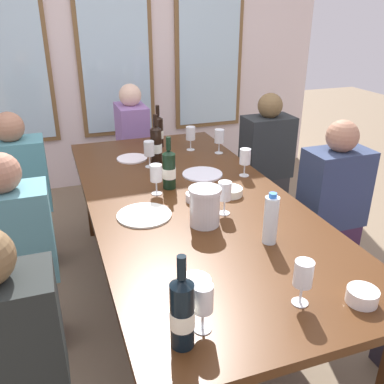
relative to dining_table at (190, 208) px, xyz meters
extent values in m
plane|color=#7B6850|center=(0.00, 0.00, -0.68)|extent=(12.00, 12.00, 0.00)
cube|color=silver|center=(0.00, 2.21, 0.77)|extent=(4.29, 0.06, 2.90)
cube|color=brown|center=(-0.95, 2.17, 0.77)|extent=(0.72, 0.03, 1.88)
cube|color=silver|center=(-0.95, 2.15, 0.77)|extent=(0.64, 0.01, 1.80)
cube|color=brown|center=(0.00, 2.17, 0.77)|extent=(0.72, 0.03, 1.88)
cube|color=silver|center=(0.00, 2.15, 0.77)|extent=(0.64, 0.01, 1.80)
cube|color=brown|center=(0.95, 2.17, 0.77)|extent=(0.72, 0.03, 1.88)
cube|color=silver|center=(0.95, 2.15, 0.77)|extent=(0.64, 0.01, 1.80)
cube|color=#462711|center=(0.00, 0.00, 0.04)|extent=(1.09, 2.40, 0.04)
cube|color=#462711|center=(-0.45, 1.11, -0.33)|extent=(0.07, 0.07, 0.70)
cube|color=#462711|center=(0.45, 1.11, -0.33)|extent=(0.07, 0.07, 0.70)
cylinder|color=white|center=(-0.29, -0.13, 0.07)|extent=(0.28, 0.28, 0.01)
cylinder|color=white|center=(0.18, 0.30, 0.07)|extent=(0.25, 0.25, 0.01)
cylinder|color=white|center=(-0.17, 0.73, 0.07)|extent=(0.21, 0.21, 0.01)
cylinder|color=silver|center=(-0.03, -0.31, 0.15)|extent=(0.14, 0.14, 0.17)
cylinder|color=silver|center=(-0.03, -0.31, 0.24)|extent=(0.16, 0.16, 0.02)
cylinder|color=black|center=(-0.07, 0.17, 0.17)|extent=(0.08, 0.08, 0.21)
cone|color=black|center=(-0.07, 0.17, 0.28)|extent=(0.08, 0.08, 0.02)
cylinder|color=black|center=(-0.07, 0.17, 0.33)|extent=(0.03, 0.03, 0.08)
cylinder|color=white|center=(-0.07, 0.17, 0.16)|extent=(0.08, 0.08, 0.06)
cylinder|color=black|center=(0.08, 0.94, 0.17)|extent=(0.08, 0.07, 0.21)
cone|color=black|center=(0.08, 0.94, 0.29)|extent=(0.08, 0.07, 0.02)
cylinder|color=black|center=(0.08, 0.94, 0.34)|extent=(0.03, 0.03, 0.08)
cylinder|color=white|center=(0.08, 0.94, 0.16)|extent=(0.08, 0.08, 0.06)
cylinder|color=black|center=(-0.03, 0.61, 0.18)|extent=(0.08, 0.07, 0.23)
cone|color=black|center=(-0.03, 0.61, 0.30)|extent=(0.08, 0.07, 0.02)
cylinder|color=black|center=(-0.03, 0.61, 0.35)|extent=(0.03, 0.03, 0.08)
cylinder|color=silver|center=(-0.03, 0.61, 0.17)|extent=(0.08, 0.08, 0.06)
cylinder|color=black|center=(-0.38, -1.02, 0.18)|extent=(0.07, 0.08, 0.23)
cone|color=black|center=(-0.38, -1.02, 0.30)|extent=(0.07, 0.08, 0.02)
cylinder|color=black|center=(-0.38, -1.02, 0.35)|extent=(0.03, 0.03, 0.08)
cylinder|color=white|center=(-0.38, -1.02, 0.16)|extent=(0.08, 0.08, 0.06)
cylinder|color=white|center=(-0.25, -0.77, 0.09)|extent=(0.12, 0.12, 0.05)
cylinder|color=white|center=(0.29, -1.04, 0.09)|extent=(0.11, 0.11, 0.05)
cylinder|color=white|center=(0.22, -0.04, 0.08)|extent=(0.14, 0.14, 0.04)
cylinder|color=white|center=(0.02, -0.05, 0.09)|extent=(0.11, 0.11, 0.04)
cylinder|color=white|center=(0.18, -0.56, 0.17)|extent=(0.06, 0.06, 0.22)
cylinder|color=blue|center=(0.18, -0.56, 0.29)|extent=(0.04, 0.04, 0.02)
cylinder|color=white|center=(-0.09, 0.55, 0.06)|extent=(0.06, 0.06, 0.00)
cylinder|color=white|center=(-0.09, 0.55, 0.10)|extent=(0.01, 0.01, 0.07)
cylinder|color=white|center=(-0.09, 0.55, 0.19)|extent=(0.07, 0.07, 0.09)
cylinder|color=#590C19|center=(-0.09, 0.55, 0.15)|extent=(0.06, 0.06, 0.02)
cylinder|color=white|center=(0.43, 0.20, 0.06)|extent=(0.06, 0.06, 0.00)
cylinder|color=white|center=(0.43, 0.20, 0.10)|extent=(0.01, 0.01, 0.07)
cylinder|color=white|center=(0.43, 0.20, 0.19)|extent=(0.07, 0.07, 0.09)
cylinder|color=white|center=(0.10, -0.24, 0.06)|extent=(0.06, 0.06, 0.00)
cylinder|color=white|center=(0.10, -0.24, 0.10)|extent=(0.01, 0.01, 0.07)
cylinder|color=white|center=(0.10, -0.24, 0.19)|extent=(0.07, 0.07, 0.09)
cylinder|color=#590C19|center=(0.10, -0.24, 0.16)|extent=(0.06, 0.06, 0.04)
cylinder|color=white|center=(-0.29, -0.98, 0.06)|extent=(0.06, 0.06, 0.00)
cylinder|color=white|center=(-0.29, -0.98, 0.10)|extent=(0.01, 0.01, 0.07)
cylinder|color=white|center=(-0.29, -0.98, 0.19)|extent=(0.07, 0.07, 0.09)
cylinder|color=maroon|center=(-0.29, -0.98, 0.15)|extent=(0.06, 0.06, 0.02)
cylinder|color=white|center=(0.44, 0.65, 0.06)|extent=(0.06, 0.06, 0.00)
cylinder|color=white|center=(0.44, 0.65, 0.10)|extent=(0.01, 0.01, 0.07)
cylinder|color=white|center=(0.44, 0.65, 0.19)|extent=(0.07, 0.07, 0.09)
cylinder|color=beige|center=(0.44, 0.65, 0.15)|extent=(0.06, 0.06, 0.02)
cylinder|color=white|center=(-0.16, 0.11, 0.06)|extent=(0.06, 0.06, 0.00)
cylinder|color=white|center=(-0.16, 0.11, 0.10)|extent=(0.01, 0.01, 0.07)
cylinder|color=white|center=(-0.16, 0.11, 0.19)|extent=(0.07, 0.07, 0.09)
cylinder|color=#590C19|center=(-0.16, 0.11, 0.16)|extent=(0.06, 0.06, 0.02)
cylinder|color=white|center=(0.08, -0.97, 0.06)|extent=(0.06, 0.06, 0.00)
cylinder|color=white|center=(0.08, -0.97, 0.10)|extent=(0.01, 0.01, 0.07)
cylinder|color=white|center=(0.08, -0.97, 0.19)|extent=(0.07, 0.07, 0.09)
cylinder|color=white|center=(0.28, 0.79, 0.06)|extent=(0.06, 0.06, 0.00)
cylinder|color=white|center=(0.28, 0.79, 0.10)|extent=(0.01, 0.01, 0.07)
cylinder|color=white|center=(0.28, 0.79, 0.19)|extent=(0.07, 0.07, 0.09)
cube|color=#312B3F|center=(-0.92, 0.80, -0.45)|extent=(0.32, 0.24, 0.45)
cube|color=teal|center=(-0.92, 0.80, 0.01)|extent=(0.38, 0.24, 0.48)
sphere|color=#A16D53|center=(-0.92, 0.80, 0.34)|extent=(0.19, 0.19, 0.19)
cube|color=#313133|center=(0.92, 0.81, -0.45)|extent=(0.32, 0.24, 0.45)
cube|color=#272B2E|center=(0.92, 0.81, 0.01)|extent=(0.38, 0.24, 0.48)
sphere|color=brown|center=(0.92, 0.81, 0.34)|extent=(0.19, 0.19, 0.19)
cube|color=#222624|center=(-0.92, -0.76, 0.01)|extent=(0.38, 0.24, 0.48)
cube|color=#31213B|center=(-0.92, -0.02, -0.45)|extent=(0.32, 0.24, 0.45)
cube|color=teal|center=(-0.92, -0.02, 0.01)|extent=(0.38, 0.24, 0.48)
sphere|color=#9F6A54|center=(-0.92, -0.02, 0.34)|extent=(0.19, 0.19, 0.19)
cube|color=#39213C|center=(0.92, -0.05, -0.45)|extent=(0.32, 0.24, 0.45)
cube|color=navy|center=(0.92, -0.05, 0.01)|extent=(0.38, 0.24, 0.48)
sphere|color=#A06F55|center=(0.92, -0.05, 0.34)|extent=(0.19, 0.19, 0.19)
cube|color=#30303A|center=(0.00, 1.55, -0.45)|extent=(0.24, 0.32, 0.45)
cube|color=#916AAE|center=(0.00, 1.55, 0.01)|extent=(0.24, 0.38, 0.48)
sphere|color=beige|center=(0.00, 1.55, 0.34)|extent=(0.19, 0.19, 0.19)
camera|label=1|loc=(-0.68, -1.97, 1.03)|focal=39.13mm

